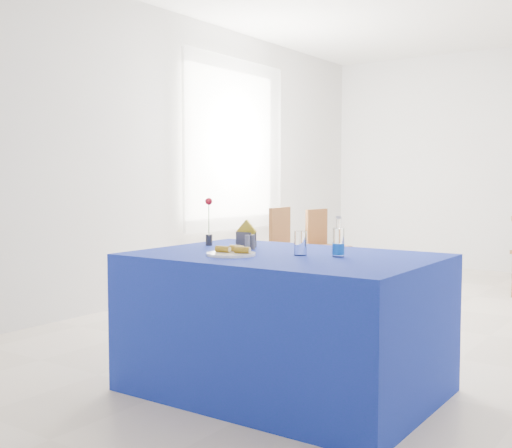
{
  "coord_description": "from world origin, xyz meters",
  "views": [
    {
      "loc": [
        1.8,
        -4.89,
        1.17
      ],
      "look_at": [
        -0.22,
        -1.98,
        0.92
      ],
      "focal_mm": 45.0,
      "sensor_mm": 36.0,
      "label": 1
    }
  ],
  "objects_px": {
    "blue_table": "(284,323)",
    "water_bottle": "(338,243)",
    "chair_win_b": "(323,241)",
    "plate": "(231,254)",
    "chair_win_a": "(289,245)"
  },
  "relations": [
    {
      "from": "blue_table",
      "to": "water_bottle",
      "type": "relative_size",
      "value": 7.44
    },
    {
      "from": "plate",
      "to": "water_bottle",
      "type": "xyz_separation_m",
      "value": [
        0.5,
        0.28,
        0.06
      ]
    },
    {
      "from": "blue_table",
      "to": "water_bottle",
      "type": "bearing_deg",
      "value": 11.69
    },
    {
      "from": "chair_win_b",
      "to": "plate",
      "type": "bearing_deg",
      "value": -152.09
    },
    {
      "from": "plate",
      "to": "blue_table",
      "type": "height_order",
      "value": "plate"
    },
    {
      "from": "blue_table",
      "to": "chair_win_b",
      "type": "distance_m",
      "value": 3.68
    },
    {
      "from": "plate",
      "to": "blue_table",
      "type": "xyz_separation_m",
      "value": [
        0.2,
        0.22,
        -0.39
      ]
    },
    {
      "from": "plate",
      "to": "chair_win_b",
      "type": "height_order",
      "value": "chair_win_b"
    },
    {
      "from": "plate",
      "to": "chair_win_b",
      "type": "relative_size",
      "value": 0.32
    },
    {
      "from": "water_bottle",
      "to": "chair_win_a",
      "type": "distance_m",
      "value": 2.99
    },
    {
      "from": "chair_win_a",
      "to": "chair_win_b",
      "type": "relative_size",
      "value": 1.07
    },
    {
      "from": "blue_table",
      "to": "chair_win_b",
      "type": "xyz_separation_m",
      "value": [
        -1.58,
        3.32,
        0.1
      ]
    },
    {
      "from": "chair_win_a",
      "to": "chair_win_b",
      "type": "bearing_deg",
      "value": 0.97
    },
    {
      "from": "plate",
      "to": "water_bottle",
      "type": "distance_m",
      "value": 0.57
    },
    {
      "from": "water_bottle",
      "to": "chair_win_b",
      "type": "xyz_separation_m",
      "value": [
        -1.87,
        3.26,
        -0.35
      ]
    }
  ]
}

